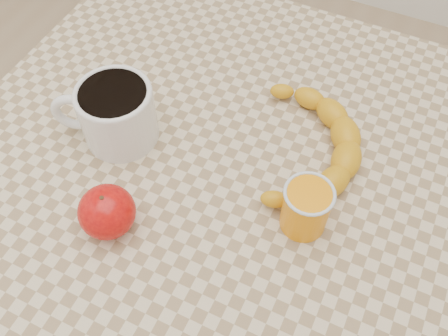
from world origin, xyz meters
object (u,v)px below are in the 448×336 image
at_px(coffee_mug, 115,112).
at_px(apple, 107,212).
at_px(banana, 307,145).
at_px(table, 224,208).
at_px(orange_juice_glass, 306,208).

distance_m(coffee_mug, apple, 0.15).
height_order(coffee_mug, banana, coffee_mug).
distance_m(table, orange_juice_glass, 0.18).
xyz_separation_m(coffee_mug, banana, (0.26, 0.08, -0.03)).
bearing_deg(banana, coffee_mug, -170.90).
distance_m(apple, banana, 0.28).
bearing_deg(banana, apple, -139.55).
bearing_deg(table, orange_juice_glass, -10.18).
bearing_deg(banana, table, -144.83).
relative_size(table, orange_juice_glass, 10.89).
height_order(orange_juice_glass, banana, orange_juice_glass).
xyz_separation_m(table, apple, (-0.10, -0.13, 0.12)).
relative_size(table, coffee_mug, 5.03).
distance_m(orange_juice_glass, banana, 0.11).
xyz_separation_m(table, coffee_mug, (-0.17, 0.00, 0.13)).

